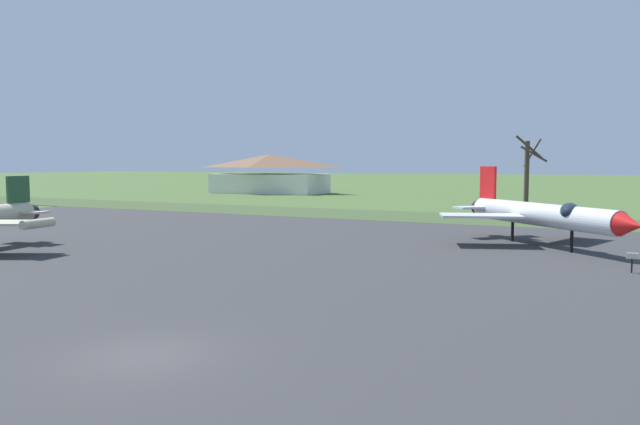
{
  "coord_description": "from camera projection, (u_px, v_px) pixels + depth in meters",
  "views": [
    {
      "loc": [
        12.12,
        -12.84,
        5.51
      ],
      "look_at": [
        -5.14,
        21.32,
        2.4
      ],
      "focal_mm": 34.27,
      "sensor_mm": 36.0,
      "label": 1
    }
  ],
  "objects": [
    {
      "name": "ground_plane",
      "position": [
        143.0,
        357.0,
        17.32
      ],
      "size": [
        600.0,
        600.0,
        0.0
      ],
      "primitive_type": "plane",
      "color": "#425B2D"
    },
    {
      "name": "asphalt_apron",
      "position": [
        357.0,
        271.0,
        30.95
      ],
      "size": [
        104.05,
        51.1,
        0.05
      ],
      "primitive_type": "cube",
      "color": "#333335",
      "rests_on": "ground"
    },
    {
      "name": "grass_verge_strip",
      "position": [
        486.0,
        220.0,
        59.02
      ],
      "size": [
        164.05,
        12.0,
        0.06
      ],
      "primitive_type": "cube",
      "color": "#394B2A",
      "rests_on": "ground"
    },
    {
      "name": "jet_fighter_front_left",
      "position": [
        542.0,
        214.0,
        39.74
      ],
      "size": [
        12.82,
        12.58,
        5.26
      ],
      "color": "silver",
      "rests_on": "ground"
    },
    {
      "name": "info_placard_front_left",
      "position": [
        632.0,
        260.0,
        30.35
      ],
      "size": [
        0.56,
        0.35,
        1.07
      ],
      "color": "black",
      "rests_on": "ground"
    },
    {
      "name": "bare_tree_far_left",
      "position": [
        527.0,
        174.0,
        62.31
      ],
      "size": [
        3.03,
        3.42,
        8.31
      ],
      "color": "#42382D",
      "rests_on": "ground"
    },
    {
      "name": "visitor_building",
      "position": [
        270.0,
        174.0,
        112.19
      ],
      "size": [
        21.57,
        11.69,
        7.12
      ],
      "color": "silver",
      "rests_on": "ground"
    }
  ]
}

